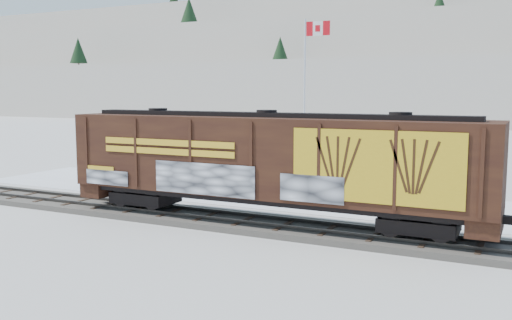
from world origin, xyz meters
The scene contains 9 objects.
ground centered at (0.00, 0.00, 0.00)m, with size 500.00×500.00×0.00m, color white.
rail_track centered at (0.00, 0.00, 0.15)m, with size 50.00×3.40×0.43m.
parking_strip centered at (0.00, 7.50, 0.01)m, with size 40.00×8.00×0.03m, color white.
hillside centered at (-0.05, 139.79, 14.37)m, with size 360.00×110.00×93.00m.
hopper_railcar centered at (3.02, -0.01, 3.07)m, with size 19.40×3.06×4.75m.
flagpole centered at (-1.39, 15.90, 4.11)m, with size 2.30×0.90×11.19m.
car_silver centered at (-10.48, 5.96, 0.76)m, with size 1.71×4.26×1.45m, color #B1B3B9.
car_white centered at (3.17, 7.46, 0.78)m, with size 1.59×4.55×1.50m, color white.
car_dark centered at (1.34, 6.57, 0.66)m, with size 1.77×4.36×1.26m, color black.
Camera 1 is at (13.72, -22.61, 6.10)m, focal length 40.00 mm.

